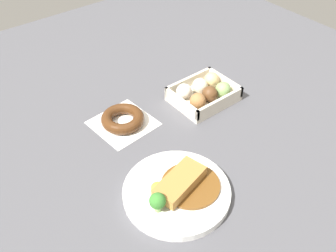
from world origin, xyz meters
The scene contains 4 objects.
ground_plane centered at (0.00, 0.00, 0.00)m, with size 1.60×1.60×0.00m, color #4C4C51.
curry_plate centered at (-0.13, -0.17, 0.01)m, with size 0.23×0.23×0.06m.
donut_box centered at (0.14, 0.04, 0.02)m, with size 0.17×0.14×0.06m.
chocolate_ring_donut centered at (-0.09, 0.10, 0.01)m, with size 0.16×0.16×0.03m.
Camera 1 is at (-0.46, -0.56, 0.65)m, focal length 40.40 mm.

